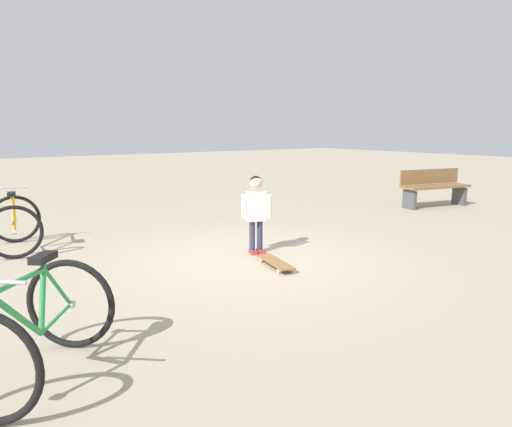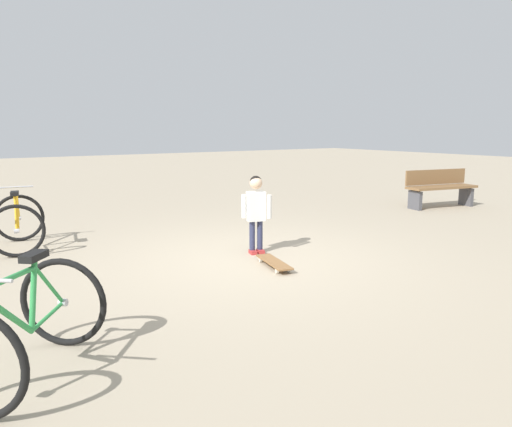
# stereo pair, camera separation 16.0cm
# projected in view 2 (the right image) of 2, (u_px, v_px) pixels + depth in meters

# --- Properties ---
(ground_plane) EXTENTS (50.00, 50.00, 0.00)m
(ground_plane) POSITION_uv_depth(u_px,v_px,m) (245.00, 259.00, 6.35)
(ground_plane) COLOR tan
(child_person) EXTENTS (0.31, 0.30, 1.06)m
(child_person) POSITION_uv_depth(u_px,v_px,m) (256.00, 206.00, 6.52)
(child_person) COLOR #2D3351
(child_person) RESTS_ON ground
(skateboard) EXTENTS (0.35, 0.76, 0.07)m
(skateboard) POSITION_uv_depth(u_px,v_px,m) (274.00, 262.00, 5.96)
(skateboard) COLOR olive
(skateboard) RESTS_ON ground
(bicycle_mid) EXTENTS (1.24, 1.27, 0.85)m
(bicycle_mid) POSITION_uv_depth(u_px,v_px,m) (24.00, 326.00, 3.26)
(bicycle_mid) COLOR black
(bicycle_mid) RESTS_ON ground
(bicycle_far) EXTENTS (0.88, 1.18, 0.85)m
(bicycle_far) POSITION_uv_depth(u_px,v_px,m) (18.00, 222.00, 6.81)
(bicycle_far) COLOR black
(bicycle_far) RESTS_ON ground
(street_bench) EXTENTS (1.66, 0.76, 0.80)m
(street_bench) POSITION_uv_depth(u_px,v_px,m) (440.00, 188.00, 10.39)
(street_bench) COLOR brown
(street_bench) RESTS_ON ground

